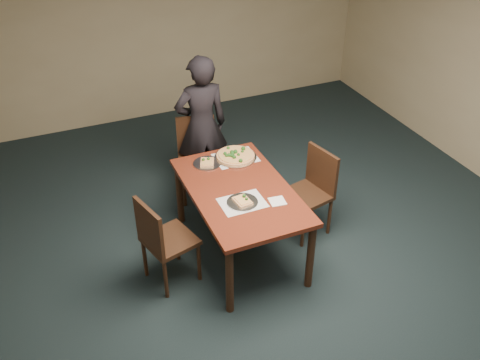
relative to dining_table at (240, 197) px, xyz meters
name	(u,v)px	position (x,y,z in m)	size (l,w,h in m)	color
ground	(292,295)	(0.20, -0.75, -0.66)	(8.00, 8.00, 0.00)	black
room_shell	(305,126)	(0.20, -0.75, 1.08)	(8.00, 8.00, 8.00)	tan
dining_table	(240,197)	(0.00, 0.00, 0.00)	(0.90, 1.50, 0.75)	#511B10
chair_far	(197,153)	(-0.03, 1.15, -0.14)	(0.51, 0.51, 0.91)	black
chair_left	(162,238)	(-0.80, -0.12, -0.14)	(0.52, 0.52, 0.91)	black
chair_right	(312,187)	(0.81, 0.05, -0.14)	(0.50, 0.50, 0.91)	black
diner	(202,126)	(0.06, 1.21, 0.15)	(0.59, 0.39, 1.61)	black
placemat_main	(236,158)	(0.18, 0.53, 0.09)	(0.42, 0.32, 0.00)	white
placemat_near	(242,203)	(-0.06, -0.21, 0.09)	(0.40, 0.30, 0.00)	white
pizza_pan	(235,156)	(0.17, 0.53, 0.12)	(0.43, 0.43, 0.07)	silver
slice_plate_near	(243,201)	(-0.06, -0.21, 0.11)	(0.28, 0.28, 0.06)	silver
slice_plate_far	(207,163)	(-0.13, 0.53, 0.10)	(0.28, 0.28, 0.06)	silver
napkin	(277,201)	(0.23, -0.31, 0.09)	(0.14, 0.14, 0.01)	white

